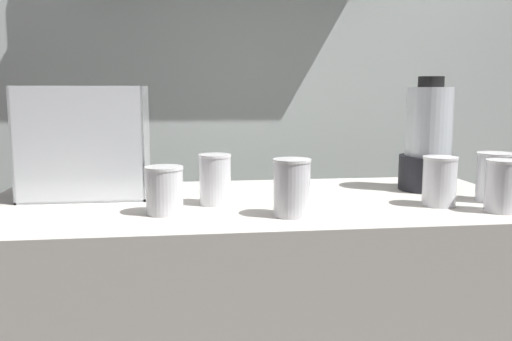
# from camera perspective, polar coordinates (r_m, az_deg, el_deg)

# --- Properties ---
(back_wall_unit) EXTENTS (2.60, 0.24, 2.50)m
(back_wall_unit) POSITION_cam_1_polar(r_m,az_deg,el_deg) (2.18, -2.68, 10.50)
(back_wall_unit) COLOR silver
(back_wall_unit) RESTS_ON ground_plane
(carrot_display_bin) EXTENTS (0.33, 0.21, 0.30)m
(carrot_display_bin) POSITION_cam_1_polar(r_m,az_deg,el_deg) (1.57, -16.99, 0.87)
(carrot_display_bin) COLOR white
(carrot_display_bin) RESTS_ON counter
(blender_pitcher) EXTENTS (0.16, 0.16, 0.33)m
(blender_pitcher) POSITION_cam_1_polar(r_m,az_deg,el_deg) (1.66, 17.42, 2.75)
(blender_pitcher) COLOR black
(blender_pitcher) RESTS_ON counter
(juice_cup_orange_far_left) EXTENTS (0.09, 0.09, 0.11)m
(juice_cup_orange_far_left) POSITION_cam_1_polar(r_m,az_deg,el_deg) (1.30, -9.46, -2.29)
(juice_cup_orange_far_left) COLOR white
(juice_cup_orange_far_left) RESTS_ON counter
(juice_cup_carrot_left) EXTENTS (0.08, 0.08, 0.13)m
(juice_cup_carrot_left) POSITION_cam_1_polar(r_m,az_deg,el_deg) (1.40, -4.26, -1.30)
(juice_cup_carrot_left) COLOR white
(juice_cup_carrot_left) RESTS_ON counter
(juice_cup_carrot_middle) EXTENTS (0.09, 0.09, 0.13)m
(juice_cup_carrot_middle) POSITION_cam_1_polar(r_m,az_deg,el_deg) (1.27, 3.73, -2.18)
(juice_cup_carrot_middle) COLOR white
(juice_cup_carrot_middle) RESTS_ON counter
(juice_cup_pomegranate_right) EXTENTS (0.09, 0.09, 0.12)m
(juice_cup_pomegranate_right) POSITION_cam_1_polar(r_m,az_deg,el_deg) (1.45, 18.47, -1.31)
(juice_cup_pomegranate_right) COLOR white
(juice_cup_pomegranate_right) RESTS_ON counter
(juice_cup_pomegranate_far_right) EXTENTS (0.08, 0.08, 0.13)m
(juice_cup_pomegranate_far_right) POSITION_cam_1_polar(r_m,az_deg,el_deg) (1.43, 24.10, -1.82)
(juice_cup_pomegranate_far_right) COLOR white
(juice_cup_pomegranate_far_right) RESTS_ON counter
(juice_cup_pomegranate_rightmost) EXTENTS (0.09, 0.09, 0.13)m
(juice_cup_pomegranate_rightmost) POSITION_cam_1_polar(r_m,az_deg,el_deg) (1.56, 23.44, -0.85)
(juice_cup_pomegranate_rightmost) COLOR white
(juice_cup_pomegranate_rightmost) RESTS_ON counter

